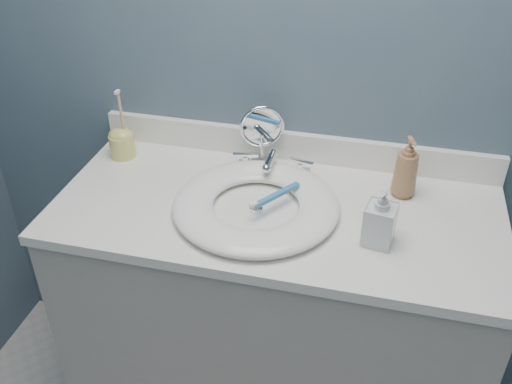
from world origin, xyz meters
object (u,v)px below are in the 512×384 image
(soap_bottle_amber, at_px, (406,167))
(toothbrush_holder, at_px, (122,141))
(soap_bottle_clear, at_px, (381,216))
(makeup_mirror, at_px, (262,133))

(soap_bottle_amber, height_order, toothbrush_holder, toothbrush_holder)
(toothbrush_holder, bearing_deg, soap_bottle_clear, -16.91)
(makeup_mirror, distance_m, soap_bottle_amber, 0.43)
(toothbrush_holder, bearing_deg, soap_bottle_amber, -0.68)
(soap_bottle_clear, distance_m, toothbrush_holder, 0.83)
(makeup_mirror, relative_size, soap_bottle_clear, 1.22)
(makeup_mirror, distance_m, soap_bottle_clear, 0.47)
(makeup_mirror, xyz_separation_m, soap_bottle_clear, (0.37, -0.30, -0.03))
(makeup_mirror, xyz_separation_m, toothbrush_holder, (-0.43, -0.05, -0.06))
(soap_bottle_clear, bearing_deg, makeup_mirror, 150.76)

